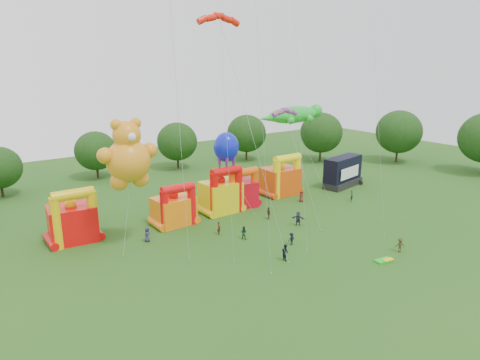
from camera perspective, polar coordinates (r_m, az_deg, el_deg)
ground at (r=44.83m, az=16.94°, el=-13.78°), size 160.00×160.00×0.00m
tree_ring at (r=41.67m, az=15.95°, el=-6.46°), size 122.58×124.67×12.07m
bouncy_castle_0 at (r=56.40m, az=-21.38°, el=-5.09°), size 5.92×4.95×6.98m
bouncy_castle_1 at (r=58.72m, az=-8.73°, el=-3.77°), size 5.45×4.50×5.96m
bouncy_castle_2 at (r=62.80m, az=-2.45°, el=-1.93°), size 5.48×4.43×7.07m
bouncy_castle_3 at (r=65.18m, az=-0.13°, el=-1.55°), size 5.94×5.13×6.23m
bouncy_castle_4 at (r=71.49m, az=5.55°, el=0.15°), size 5.89×4.81×7.02m
stage_trailer at (r=78.15m, az=13.56°, el=1.05°), size 8.86×4.67×5.36m
teddy_bear_kite at (r=50.19m, az=-14.72°, el=1.59°), size 7.04×5.00×15.51m
gecko_kite at (r=70.48m, az=8.66°, el=4.77°), size 13.45×8.76×14.70m
octopus_kite at (r=61.84m, az=-0.86°, el=1.31°), size 4.41×5.39×11.91m
parafoil_kites at (r=46.89m, az=1.11°, el=5.45°), size 21.27×12.58×30.86m
diamond_kites at (r=48.68m, az=6.96°, el=7.58°), size 22.86×11.28×33.23m
folded_kite_bundle at (r=50.85m, az=18.68°, el=-10.13°), size 2.14×1.35×0.31m
spectator_0 at (r=54.19m, az=-12.27°, el=-7.12°), size 1.04×0.84×1.85m
spectator_1 at (r=55.17m, az=-2.83°, el=-6.40°), size 0.55×0.72×1.78m
spectator_2 at (r=53.76m, az=0.49°, el=-7.03°), size 1.00×1.04×1.69m
spectator_3 at (r=52.57m, az=6.87°, el=-7.79°), size 0.99×0.58×1.52m
spectator_4 at (r=60.47m, az=3.81°, el=-4.41°), size 0.73×1.14×1.80m
spectator_5 at (r=58.53m, az=7.75°, el=-5.13°), size 1.60×1.77×1.96m
spectator_6 at (r=68.43m, az=8.19°, el=-2.16°), size 0.93×0.65×1.81m
spectator_7 at (r=70.07m, az=14.69°, el=-2.08°), size 0.79×0.78×1.83m
spectator_8 at (r=48.59m, az=6.03°, el=-9.55°), size 0.79×0.97×1.86m
spectator_9 at (r=53.61m, az=20.54°, el=-8.11°), size 1.29×1.11×1.72m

